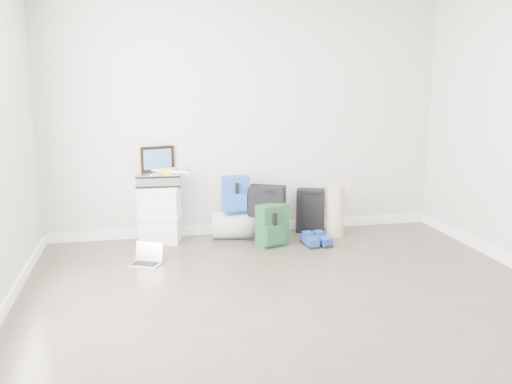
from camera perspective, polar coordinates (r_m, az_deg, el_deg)
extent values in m
plane|color=#3B342A|center=(4.10, 5.85, -13.71)|extent=(5.00, 5.00, 0.00)
cube|color=beige|center=(6.14, -0.99, 8.01)|extent=(4.50, 0.02, 2.70)
cube|color=white|center=(6.35, -0.93, -3.77)|extent=(4.50, 0.02, 0.10)
cube|color=silver|center=(6.06, -10.02, -3.89)|extent=(0.48, 0.42, 0.27)
cube|color=silver|center=(6.02, -10.08, -2.44)|extent=(0.51, 0.44, 0.04)
cube|color=silver|center=(5.98, -10.13, -0.98)|extent=(0.48, 0.42, 0.27)
cube|color=silver|center=(5.95, -10.19, 0.49)|extent=(0.51, 0.44, 0.04)
cube|color=#B2B2B7|center=(5.94, -10.22, 1.32)|extent=(0.48, 0.37, 0.13)
cube|color=black|center=(6.00, -10.32, 3.44)|extent=(0.37, 0.12, 0.28)
cube|color=#27549E|center=(5.99, -10.32, 3.42)|extent=(0.30, 0.09, 0.21)
cube|color=yellow|center=(5.90, -9.47, 2.21)|extent=(0.12, 0.12, 0.05)
cube|color=white|center=(6.03, -8.76, 2.43)|extent=(0.18, 0.26, 0.02)
cube|color=white|center=(5.98, -10.67, 2.29)|extent=(0.26, 0.18, 0.02)
cube|color=white|center=(5.78, -10.22, 1.98)|extent=(0.18, 0.26, 0.02)
cube|color=white|center=(5.83, -8.24, 2.13)|extent=(0.26, 0.18, 0.02)
cylinder|color=gray|center=(6.08, -2.18, -3.47)|extent=(0.56, 0.42, 0.31)
cube|color=#1950A7|center=(5.98, -2.17, -0.23)|extent=(0.30, 0.20, 0.40)
cube|color=#1950A7|center=(5.90, -2.01, -1.07)|extent=(0.21, 0.08, 0.19)
cube|color=black|center=(6.01, 1.16, -2.21)|extent=(0.45, 0.37, 0.60)
cube|color=black|center=(5.89, 1.44, -2.50)|extent=(0.28, 0.15, 0.48)
cube|color=black|center=(5.83, 1.44, 0.20)|extent=(0.12, 0.07, 0.02)
cube|color=#163E27|center=(5.81, 1.72, -3.50)|extent=(0.37, 0.29, 0.45)
cube|color=#163E27|center=(5.74, 1.96, -4.51)|extent=(0.24, 0.14, 0.21)
cube|color=black|center=(6.35, 5.76, -1.96)|extent=(0.36, 0.28, 0.50)
cube|color=black|center=(6.25, 6.05, -2.19)|extent=(0.24, 0.11, 0.40)
cube|color=black|center=(6.20, 6.08, -0.08)|extent=(0.11, 0.06, 0.02)
cube|color=black|center=(5.88, 5.68, -5.50)|extent=(0.14, 0.30, 0.03)
cube|color=#1B48A5|center=(5.87, 5.69, -5.05)|extent=(0.14, 0.29, 0.07)
cube|color=black|center=(5.92, 6.88, -5.41)|extent=(0.19, 0.31, 0.03)
cube|color=#1B48A5|center=(5.91, 6.89, -4.96)|extent=(0.18, 0.30, 0.07)
cylinder|color=tan|center=(6.20, 8.37, -1.98)|extent=(0.19, 0.19, 0.58)
cube|color=silver|center=(5.37, -11.58, -7.49)|extent=(0.34, 0.30, 0.01)
cube|color=black|center=(5.37, -11.58, -7.41)|extent=(0.28, 0.23, 0.00)
cube|color=black|center=(5.42, -11.16, -6.16)|extent=(0.26, 0.14, 0.19)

